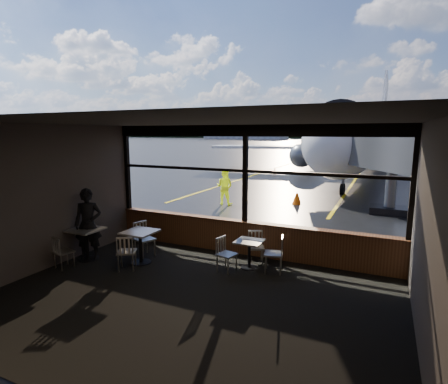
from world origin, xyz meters
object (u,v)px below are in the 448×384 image
Objects in this scene: chair_near_e at (273,254)px; passenger at (88,224)px; chair_mid_s at (127,252)px; cone_nose at (296,198)px; chair_left_s at (64,252)px; cone_extra at (297,197)px; cafe_table_mid at (141,247)px; cafe_table_left at (87,244)px; ground_crew at (225,187)px; airliner at (370,109)px; jet_bridge at (393,159)px; cone_wing at (275,171)px; chair_near_n at (256,248)px; chair_mid_w at (145,240)px; cafe_table_near at (249,254)px; chair_near_w at (227,255)px.

passenger reaches higher than chair_near_e.
cone_nose is (1.90, 9.56, -0.16)m from chair_mid_s.
chair_left_s is 11.14m from cone_extra.
cafe_table_mid is at bearing -101.64° from cone_nose.
ground_crew is (0.24, 8.12, 0.40)m from cafe_table_left.
airliner is at bearing 77.13° from cafe_table_left.
chair_near_e is at bearing 14.51° from cafe_table_mid.
cone_extra is (-3.95, 2.32, -2.12)m from jet_bridge.
cone_wing is at bearing 3.22° from chair_near_e.
chair_mid_s is at bearing 6.55° from chair_near_n.
airliner is 3.12× the size of jet_bridge.
cafe_table_mid is at bearing -19.05° from passenger.
ground_crew reaches higher than cone_extra.
chair_near_n is 1.02× the size of chair_left_s.
chair_left_s is at bearing -128.46° from passenger.
chair_mid_w is at bearing -97.17° from airliner.
cafe_table_near is at bearing 57.62° from chair_near_n.
cone_wing is at bearing -154.06° from chair_mid_w.
cafe_table_mid reaches higher than chair_near_n.
chair_mid_s is at bearing 29.33° from chair_mid_w.
chair_near_e reaches higher than cafe_table_near.
cone_wing is 0.99× the size of cone_extra.
chair_mid_w is 1.50m from passenger.
airliner is 41.30× the size of chair_left_s.
jet_bridge reaches higher than ground_crew.
cafe_table_left is 0.68m from chair_left_s.
jet_bridge is (1.60, -16.80, -2.80)m from airliner.
airliner is 25.52m from cafe_table_left.
cone_nose is at bearing -81.61° from cone_extra.
cone_wing is at bearing 93.31° from cafe_table_left.
cafe_table_left is at bearing -165.19° from cafe_table_mid.
chair_near_n is 0.95× the size of chair_mid_s.
cone_wing is at bearing 111.67° from cone_extra.
chair_mid_s is 1.57m from chair_left_s.
chair_near_n is (0.05, 0.35, 0.07)m from cafe_table_near.
airliner is 26.18m from chair_left_s.
cone_nose is at bearing 154.92° from jet_bridge.
chair_near_n is at bearing -83.98° from cone_extra.
cone_extra is (-0.43, 9.18, -0.18)m from chair_near_w.
jet_bridge is 19.28× the size of cone_nose.
chair_near_e is (4.69, 1.22, 0.04)m from cafe_table_left.
cafe_table_mid and chair_near_w have the same top height.
chair_left_s is 1.46× the size of cone_nose.
jet_bridge is at bearing -58.15° from cone_wing.
jet_bridge is at bearing 157.95° from chair_mid_w.
cone_wing is at bearing -84.51° from ground_crew.
airliner is 70.19× the size of cone_extra.
jet_bridge reaches higher than chair_near_e.
chair_mid_s is 1.57× the size of cone_nose.
passenger reaches higher than chair_mid_s.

